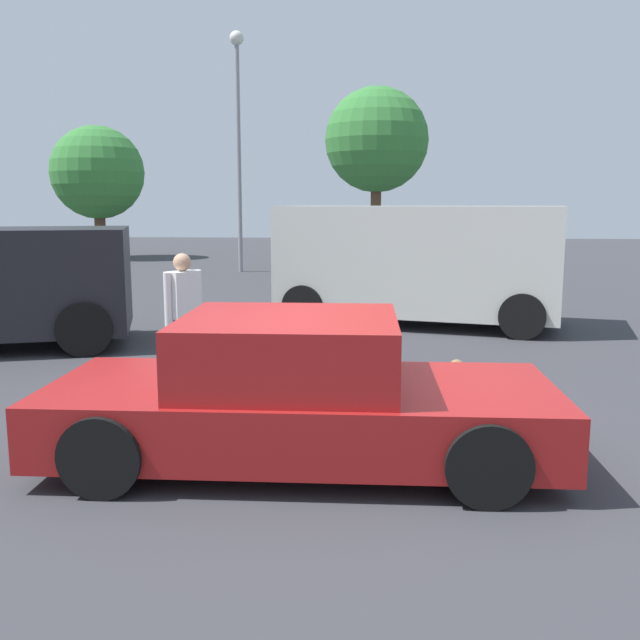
% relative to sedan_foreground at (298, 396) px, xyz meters
% --- Properties ---
extents(ground_plane, '(80.00, 80.00, 0.00)m').
position_rel_sedan_foreground_xyz_m(ground_plane, '(0.15, 0.07, -0.58)').
color(ground_plane, '#38383D').
extents(sedan_foreground, '(4.30, 1.96, 1.26)m').
position_rel_sedan_foreground_xyz_m(sedan_foreground, '(0.00, 0.00, 0.00)').
color(sedan_foreground, maroon).
rests_on(sedan_foreground, ground_plane).
extents(dog, '(0.42, 0.61, 0.38)m').
position_rel_sedan_foreground_xyz_m(dog, '(1.51, 2.24, -0.35)').
color(dog, olive).
rests_on(dog, ground_plane).
extents(van_white, '(5.32, 3.17, 2.15)m').
position_rel_sedan_foreground_xyz_m(van_white, '(1.42, 7.14, 0.59)').
color(van_white, silver).
rests_on(van_white, ground_plane).
extents(pedestrian, '(0.42, 0.49, 1.60)m').
position_rel_sedan_foreground_xyz_m(pedestrian, '(-1.70, 2.61, 0.37)').
color(pedestrian, navy).
rests_on(pedestrian, ground_plane).
extents(light_post_mid, '(0.44, 0.44, 7.49)m').
position_rel_sedan_foreground_xyz_m(light_post_mid, '(-3.75, 16.85, 4.39)').
color(light_post_mid, gray).
rests_on(light_post_mid, ground_plane).
extents(tree_back_left, '(3.41, 3.41, 5.98)m').
position_rel_sedan_foreground_xyz_m(tree_back_left, '(0.63, 18.05, 3.67)').
color(tree_back_left, brown).
rests_on(tree_back_left, ground_plane).
extents(tree_back_center, '(3.67, 3.67, 5.26)m').
position_rel_sedan_foreground_xyz_m(tree_back_center, '(-10.46, 21.97, 2.83)').
color(tree_back_center, brown).
rests_on(tree_back_center, ground_plane).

